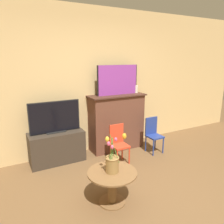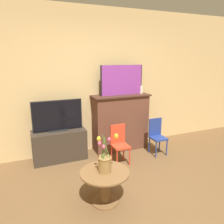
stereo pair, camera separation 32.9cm
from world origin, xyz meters
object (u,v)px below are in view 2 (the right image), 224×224
Objects in this scene: painting at (122,80)px; chair_red at (119,142)px; chair_blue at (157,134)px; tv_monitor at (58,116)px; vase_tulips at (105,162)px.

chair_red is (-0.30, -0.56, -1.00)m from painting.
chair_blue is at bearing -43.31° from painting.
tv_monitor is 1.27× the size of chair_blue.
painting reaches higher than tv_monitor.
painting is at bearing 1.36° from tv_monitor.
tv_monitor is at bearing -178.64° from painting.
chair_blue is (1.76, -0.46, -0.43)m from tv_monitor.
painting reaches higher than chair_blue.
painting is 1.23m from chair_blue.
chair_blue is (0.82, 0.07, 0.00)m from chair_red.
chair_red and chair_blue have the same top height.
chair_red is 1.14m from vase_tulips.
painting is at bearing 61.79° from chair_red.
vase_tulips reaches higher than chair_red.
chair_red is 1.00× the size of chair_blue.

